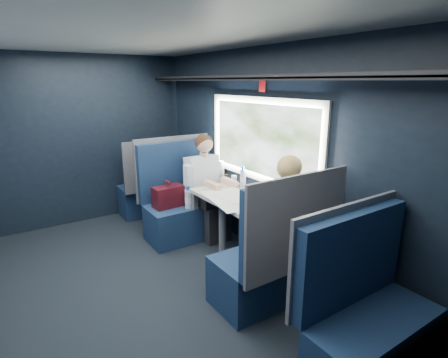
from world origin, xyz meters
TOP-DOWN VIEW (x-y plane):
  - ground at (0.00, 0.00)m, footprint 2.80×4.20m
  - room_shell at (0.02, 0.00)m, footprint 3.00×4.40m
  - table at (1.03, 0.00)m, footprint 0.62×1.00m
  - seat_bay_near at (0.84, 0.87)m, footprint 1.04×0.62m
  - seat_bay_far at (0.85, -0.87)m, footprint 1.04×0.62m
  - seat_row_front at (0.85, 1.80)m, footprint 1.04×0.51m
  - seat_row_back at (0.85, -1.80)m, footprint 1.04×0.51m
  - man at (1.10, 0.70)m, footprint 0.53×0.56m
  - woman at (1.10, -0.71)m, footprint 0.53×0.56m
  - papers at (0.98, -0.09)m, footprint 0.63×0.82m
  - laptop at (1.38, 0.11)m, footprint 0.27×0.34m
  - bottle_small at (1.33, 0.24)m, footprint 0.07×0.07m
  - cup at (1.33, 0.43)m, footprint 0.07×0.07m

SIDE VIEW (x-z plane):
  - ground at x=0.00m, z-range -0.01..0.00m
  - seat_row_front at x=0.85m, z-range -0.17..0.99m
  - seat_row_back at x=0.85m, z-range -0.17..0.99m
  - seat_bay_far at x=0.85m, z-range -0.22..1.04m
  - seat_bay_near at x=0.84m, z-range -0.21..1.05m
  - table at x=1.03m, z-range 0.29..1.03m
  - man at x=1.10m, z-range 0.06..1.38m
  - woman at x=1.10m, z-range 0.07..1.39m
  - papers at x=0.98m, z-range 0.74..0.75m
  - cup at x=1.33m, z-range 0.74..0.83m
  - laptop at x=1.38m, z-range 0.69..0.93m
  - bottle_small at x=1.33m, z-range 0.73..0.96m
  - room_shell at x=0.02m, z-range 0.28..2.68m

